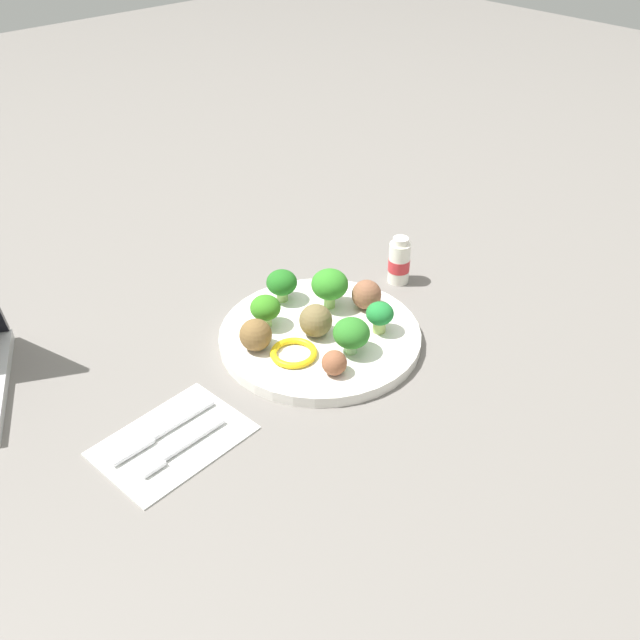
{
  "coord_description": "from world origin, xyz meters",
  "views": [
    {
      "loc": [
        0.54,
        0.59,
        0.6
      ],
      "look_at": [
        0.0,
        0.0,
        0.04
      ],
      "focal_mm": 40.36,
      "sensor_mm": 36.0,
      "label": 1
    }
  ],
  "objects": [
    {
      "name": "napkin",
      "position": [
        0.26,
        0.03,
        0.0
      ],
      "size": [
        0.18,
        0.13,
        0.01
      ],
      "primitive_type": "cube",
      "rotation": [
        0.0,
        0.0,
        0.09
      ],
      "color": "white",
      "rests_on": "ground_plane"
    },
    {
      "name": "broccoli_floret_center",
      "position": [
        -0.0,
        0.06,
        0.05
      ],
      "size": [
        0.05,
        0.05,
        0.05
      ],
      "color": "#8DC27E",
      "rests_on": "plate"
    },
    {
      "name": "pepper_ring_front_left",
      "position": [
        0.06,
        0.02,
        0.02
      ],
      "size": [
        0.07,
        0.07,
        0.01
      ],
      "primitive_type": "torus",
      "rotation": [
        0.0,
        0.0,
        4.87
      ],
      "color": "yellow",
      "rests_on": "plate"
    },
    {
      "name": "meatball_center",
      "position": [
        -0.09,
        0.0,
        0.04
      ],
      "size": [
        0.04,
        0.04,
        0.04
      ],
      "primitive_type": "sphere",
      "color": "brown",
      "rests_on": "plate"
    },
    {
      "name": "knife",
      "position": [
        0.27,
        0.01,
        0.01
      ],
      "size": [
        0.15,
        0.02,
        0.01
      ],
      "color": "silver",
      "rests_on": "napkin"
    },
    {
      "name": "meatball_back_right",
      "position": [
        0.05,
        0.08,
        0.03
      ],
      "size": [
        0.03,
        0.03,
        0.03
      ],
      "primitive_type": "sphere",
      "color": "brown",
      "rests_on": "plate"
    },
    {
      "name": "broccoli_floret_mid_right",
      "position": [
        -0.01,
        -0.1,
        0.05
      ],
      "size": [
        0.05,
        0.05,
        0.05
      ],
      "color": "#95BD67",
      "rests_on": "plate"
    },
    {
      "name": "yogurt_bottle",
      "position": [
        -0.2,
        -0.03,
        0.03
      ],
      "size": [
        0.03,
        0.03,
        0.08
      ],
      "color": "white",
      "rests_on": "ground_plane"
    },
    {
      "name": "broccoli_floret_front_right",
      "position": [
        -0.05,
        -0.04,
        0.05
      ],
      "size": [
        0.05,
        0.05,
        0.06
      ],
      "color": "#98C868",
      "rests_on": "plate"
    },
    {
      "name": "plate",
      "position": [
        0.0,
        0.0,
        0.01
      ],
      "size": [
        0.28,
        0.28,
        0.02
      ],
      "primitive_type": "cylinder",
      "color": "white",
      "rests_on": "ground_plane"
    },
    {
      "name": "meatball_far_rim",
      "position": [
        0.01,
        0.0,
        0.04
      ],
      "size": [
        0.05,
        0.05,
        0.05
      ],
      "primitive_type": "sphere",
      "color": "brown",
      "rests_on": "plate"
    },
    {
      "name": "broccoli_floret_back_right",
      "position": [
        -0.06,
        0.05,
        0.04
      ],
      "size": [
        0.04,
        0.04,
        0.05
      ],
      "color": "#ADC66B",
      "rests_on": "plate"
    },
    {
      "name": "ground_plane",
      "position": [
        0.0,
        0.0,
        0.0
      ],
      "size": [
        4.0,
        4.0,
        0.0
      ],
      "primitive_type": "plane",
      "color": "slate"
    },
    {
      "name": "fork",
      "position": [
        0.27,
        0.05,
        0.01
      ],
      "size": [
        0.12,
        0.03,
        0.01
      ],
      "color": "silver",
      "rests_on": "napkin"
    },
    {
      "name": "meatball_front_left",
      "position": [
        0.09,
        -0.03,
        0.04
      ],
      "size": [
        0.04,
        0.04,
        0.04
      ],
      "primitive_type": "sphere",
      "color": "brown",
      "rests_on": "plate"
    },
    {
      "name": "broccoli_floret_mid_left",
      "position": [
        0.05,
        -0.06,
        0.04
      ],
      "size": [
        0.04,
        0.04,
        0.05
      ],
      "color": "#A3CC77",
      "rests_on": "plate"
    }
  ]
}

